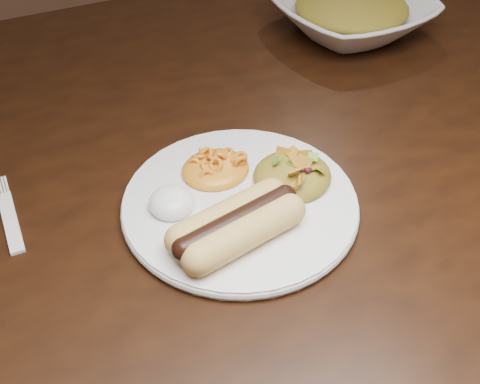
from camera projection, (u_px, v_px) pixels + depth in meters
name	position (u px, v px, depth m)	size (l,w,h in m)	color
table	(201.00, 181.00, 0.81)	(1.60, 0.90, 0.75)	black
plate	(240.00, 203.00, 0.63)	(0.26, 0.26, 0.01)	white
hotdog	(237.00, 224.00, 0.57)	(0.13, 0.09, 0.03)	#EBD45C
mac_and_cheese	(215.00, 162.00, 0.65)	(0.08, 0.07, 0.03)	orange
sour_cream	(171.00, 198.00, 0.61)	(0.05, 0.05, 0.03)	white
taco_salad	(293.00, 170.00, 0.64)	(0.09, 0.09, 0.04)	#C47A2C
fork	(11.00, 222.00, 0.62)	(0.02, 0.14, 0.00)	white
serving_bowl	(351.00, 14.00, 0.94)	(0.25, 0.25, 0.06)	silver
bowl_filling	(352.00, 3.00, 0.93)	(0.19, 0.19, 0.05)	#C47A2C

